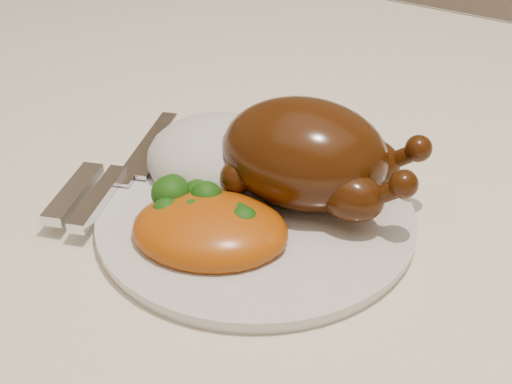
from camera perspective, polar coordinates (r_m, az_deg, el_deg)
The scene contains 7 objects.
dining_table at distance 0.66m, azimuth 13.32°, elevation -10.36°, with size 1.60×0.90×0.76m.
tablecloth at distance 0.61m, azimuth 14.20°, elevation -5.36°, with size 1.73×1.03×0.18m.
dinner_plate at distance 0.58m, azimuth -0.00°, elevation -2.10°, with size 0.25×0.25×0.01m, color silver.
roast_chicken at distance 0.57m, azimuth 4.24°, elevation 3.00°, with size 0.18×0.13×0.09m.
rice_mound at distance 0.62m, azimuth -2.82°, elevation 2.66°, with size 0.16×0.15×0.07m.
mac_and_cheese at distance 0.55m, azimuth -3.62°, elevation -2.56°, with size 0.15×0.13×0.05m.
cutlery at distance 0.62m, azimuth -11.65°, elevation 0.99°, with size 0.07×0.20×0.01m.
Camera 1 is at (0.12, -0.47, 1.11)m, focal length 50.00 mm.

